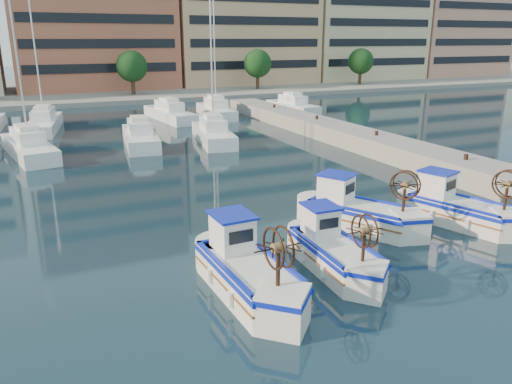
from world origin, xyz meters
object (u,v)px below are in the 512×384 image
fishing_boat_a (247,269)px  fishing_boat_c (357,211)px  fishing_boat_b (333,250)px  fishing_boat_d (457,207)px

fishing_boat_a → fishing_boat_c: size_ratio=1.02×
fishing_boat_c → fishing_boat_b: bearing=-166.3°
fishing_boat_b → fishing_boat_c: size_ratio=0.91×
fishing_boat_c → fishing_boat_a: bearing=177.0°
fishing_boat_a → fishing_boat_d: size_ratio=1.03×
fishing_boat_a → fishing_boat_c: (6.45, 3.22, -0.03)m
fishing_boat_b → fishing_boat_d: fishing_boat_d is taller
fishing_boat_a → fishing_boat_d: 10.79m
fishing_boat_b → fishing_boat_d: (7.24, 1.51, 0.05)m
fishing_boat_b → fishing_boat_c: bearing=45.9°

